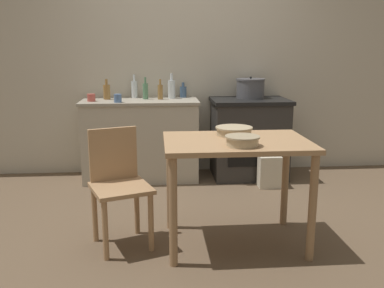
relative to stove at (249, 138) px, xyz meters
name	(u,v)px	position (x,y,z in m)	size (l,w,h in m)	color
ground_plane	(196,220)	(-0.71, -1.25, -0.44)	(14.00, 14.00, 0.00)	brown
wall_back	(184,62)	(-0.71, 0.34, 0.83)	(8.00, 0.07, 2.55)	beige
counter_cabinet	(141,139)	(-1.21, 0.02, 0.00)	(1.27, 0.60, 0.88)	#B2A893
stove	(249,138)	(0.00, 0.00, 0.00)	(0.84, 0.64, 0.88)	#2D2B28
work_table	(236,157)	(-0.46, -1.70, 0.22)	(1.04, 0.72, 0.79)	#A87F56
chair	(118,183)	(-1.32, -1.62, 0.03)	(0.51, 0.51, 0.86)	#A87F56
flour_sack	(269,172)	(0.14, -0.42, -0.28)	(0.23, 0.16, 0.34)	beige
stock_pot	(250,88)	(0.02, 0.09, 0.55)	(0.32, 0.32, 0.24)	#4C4C51
mixing_bowl_large	(234,130)	(-0.45, -1.52, 0.38)	(0.28, 0.28, 0.06)	tan
mixing_bowl_small	(242,140)	(-0.46, -1.89, 0.39)	(0.24, 0.24, 0.07)	tan
bottle_far_left	(145,91)	(-1.15, 0.09, 0.53)	(0.06, 0.06, 0.24)	#517F5B
bottle_left	(160,92)	(-0.99, 0.05, 0.53)	(0.06, 0.06, 0.22)	olive
bottle_mid_left	(107,92)	(-1.57, 0.10, 0.53)	(0.08, 0.08, 0.22)	olive
bottle_center_left	(134,89)	(-1.28, 0.23, 0.54)	(0.07, 0.07, 0.26)	silver
bottle_center	(183,92)	(-0.73, 0.22, 0.51)	(0.08, 0.08, 0.17)	#3D5675
bottle_center_right	(172,89)	(-0.86, 0.14, 0.55)	(0.08, 0.08, 0.28)	silver
cup_mid_right	(118,98)	(-1.43, -0.18, 0.48)	(0.08, 0.08, 0.09)	#4C6B99
cup_right	(91,98)	(-1.72, -0.07, 0.48)	(0.08, 0.08, 0.08)	#B74C42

